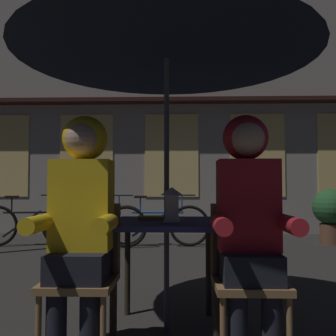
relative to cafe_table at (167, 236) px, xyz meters
name	(u,v)px	position (x,y,z in m)	size (l,w,h in m)	color
ground_plane	(167,331)	(0.00, 0.00, -0.64)	(60.00, 60.00, 0.00)	#2D2B28
cafe_table	(167,236)	(0.00, 0.00, 0.00)	(0.72, 0.72, 0.74)	navy
patio_umbrella	(167,32)	(0.00, 0.00, 1.42)	(2.10, 2.10, 2.31)	#4C4C51
lantern	(172,204)	(0.04, -0.08, 0.22)	(0.11, 0.11, 0.23)	white
chair_left	(83,269)	(-0.48, -0.37, -0.15)	(0.40, 0.40, 0.87)	olive
chair_right	(247,270)	(0.48, -0.37, -0.15)	(0.40, 0.40, 0.87)	olive
person_left_hooded	(81,209)	(-0.48, -0.43, 0.21)	(0.45, 0.56, 1.40)	black
person_right_hooded	(248,209)	(0.48, -0.43, 0.21)	(0.45, 0.56, 1.40)	black
shopfront_building	(172,87)	(-0.06, 5.40, 2.45)	(10.00, 0.93, 6.20)	#9E9389
bicycle_nearest	(29,225)	(-2.34, 3.46, -0.29)	(1.67, 0.29, 0.84)	black
bicycle_second	(95,225)	(-1.26, 3.37, -0.29)	(1.68, 0.11, 0.84)	black
bicycle_third	(158,225)	(-0.26, 3.51, -0.29)	(1.68, 0.08, 0.84)	black
book	(152,218)	(-0.11, 0.08, 0.11)	(0.20, 0.14, 0.02)	olive
potted_plant	(331,212)	(2.63, 3.80, -0.09)	(0.60, 0.60, 0.92)	brown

